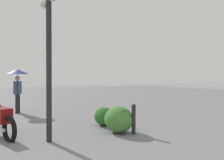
{
  "coord_description": "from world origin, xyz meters",
  "views": [
    {
      "loc": [
        -0.33,
        2.69,
        1.65
      ],
      "look_at": [
        9.94,
        -3.52,
        1.51
      ],
      "focal_mm": 35.51,
      "sensor_mm": 36.0,
      "label": 1
    }
  ],
  "objects_px": {
    "pedestrian": "(18,78)",
    "bollard_mid": "(123,122)",
    "lamppost": "(49,43)",
    "bollard_near": "(134,118)"
  },
  "relations": [
    {
      "from": "pedestrian",
      "to": "lamppost",
      "type": "bearing_deg",
      "value": 179.95
    },
    {
      "from": "lamppost",
      "to": "bollard_mid",
      "type": "bearing_deg",
      "value": -101.29
    },
    {
      "from": "bollard_near",
      "to": "bollard_mid",
      "type": "relative_size",
      "value": 1.27
    },
    {
      "from": "lamppost",
      "to": "pedestrian",
      "type": "xyz_separation_m",
      "value": [
        5.33,
        -0.0,
        -0.93
      ]
    },
    {
      "from": "pedestrian",
      "to": "bollard_near",
      "type": "bearing_deg",
      "value": -158.35
    },
    {
      "from": "pedestrian",
      "to": "bollard_mid",
      "type": "height_order",
      "value": "pedestrian"
    },
    {
      "from": "pedestrian",
      "to": "bollard_mid",
      "type": "bearing_deg",
      "value": -160.63
    },
    {
      "from": "lamppost",
      "to": "bollard_mid",
      "type": "relative_size",
      "value": 5.45
    },
    {
      "from": "lamppost",
      "to": "bollard_mid",
      "type": "distance_m",
      "value": 2.99
    },
    {
      "from": "bollard_mid",
      "to": "bollard_near",
      "type": "bearing_deg",
      "value": -107.64
    }
  ]
}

